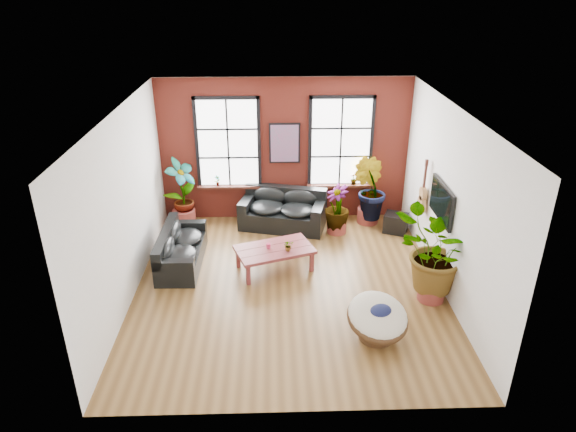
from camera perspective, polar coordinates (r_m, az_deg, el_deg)
The scene contains 19 objects.
room at distance 9.59m, azimuth 0.09°, elevation 1.52°, with size 6.04×6.54×3.54m.
sofa_back at distance 12.45m, azimuth -0.53°, elevation 0.64°, with size 2.19×1.44×0.92m.
sofa_left at distance 11.09m, azimuth -11.99°, elevation -3.63°, with size 0.84×1.95×0.77m.
coffee_table at distance 10.62m, azimuth -1.51°, elevation -3.86°, with size 1.76×1.35×0.60m.
papasan_chair at distance 8.88m, azimuth 9.93°, elevation -11.10°, with size 1.33×1.33×0.78m.
poster at distance 12.36m, azimuth -0.38°, elevation 8.08°, with size 0.74×0.06×0.98m.
tv_wall_unit at distance 10.58m, azimuth 16.09°, elevation 1.63°, with size 0.13×1.86×1.20m.
media_box at distance 12.51m, azimuth 11.90°, elevation -0.77°, with size 0.68×0.63×0.45m.
pot_back_left at distance 12.83m, azimuth -11.44°, elevation -0.15°, with size 0.60×0.60×0.41m.
pot_back_right at distance 12.88m, azimuth 8.85°, elevation 0.09°, with size 0.64×0.64×0.38m.
pot_right_wall at distance 10.18m, azimuth 15.62°, elevation -8.01°, with size 0.63×0.63×0.37m.
pot_mid at distance 12.30m, azimuth 5.42°, elevation -1.09°, with size 0.57×0.57×0.34m.
floor_plant_back_left at distance 12.55m, azimuth -11.68°, elevation 2.86°, with size 0.82×0.56×1.56m, color #245616.
floor_plant_back_right at distance 12.57m, azimuth 9.02°, elevation 2.94°, with size 0.82×0.66×1.49m, color #245616.
floor_plant_right_wall at distance 9.80m, azimuth 16.09°, elevation -4.06°, with size 1.46×1.27×1.62m, color #245616.
floor_plant_mid at distance 12.06m, azimuth 5.45°, elevation 1.03°, with size 0.60×0.60×1.07m, color #245616.
table_plant at distance 10.45m, azimuth 0.04°, elevation -3.30°, with size 0.20×0.18×0.23m, color #245616.
sill_plant_left at distance 12.69m, azimuth -7.85°, elevation 3.92°, with size 0.14×0.10×0.27m, color #245616.
sill_plant_right at distance 12.77m, azimuth 7.30°, elevation 4.10°, with size 0.15×0.15×0.27m, color #245616.
Camera 1 is at (-0.29, -8.62, 5.62)m, focal length 32.00 mm.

